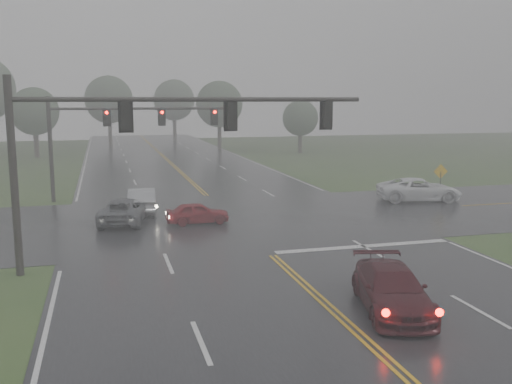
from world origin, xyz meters
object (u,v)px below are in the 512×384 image
object	(u,v)px
signal_gantry_far	(109,127)
sedan_red	(198,224)
pickup_white	(419,201)
signal_gantry_near	(131,134)
sedan_maroon	(391,310)
sedan_silver	(143,213)
car_grey	(124,223)

from	to	relation	value
signal_gantry_far	sedan_red	bearing A→B (deg)	-64.61
pickup_white	signal_gantry_near	world-z (taller)	signal_gantry_near
sedan_maroon	sedan_red	size ratio (longest dim) A/B	1.41
sedan_red	pickup_white	size ratio (longest dim) A/B	0.62
sedan_silver	sedan_maroon	bearing A→B (deg)	114.37
sedan_maroon	signal_gantry_near	size ratio (longest dim) A/B	0.34
pickup_white	sedan_red	bearing A→B (deg)	114.06
sedan_maroon	pickup_white	world-z (taller)	pickup_white
sedan_maroon	signal_gantry_near	distance (m)	11.75
sedan_silver	signal_gantry_near	size ratio (longest dim) A/B	0.32
signal_gantry_far	car_grey	bearing A→B (deg)	-86.47
sedan_silver	pickup_white	distance (m)	18.09
sedan_silver	car_grey	distance (m)	2.91
sedan_silver	signal_gantry_near	world-z (taller)	signal_gantry_near
sedan_red	signal_gantry_near	distance (m)	9.81
pickup_white	signal_gantry_far	bearing A→B (deg)	85.64
sedan_silver	pickup_white	xyz separation A→B (m)	(18.07, -0.84, 0.00)
sedan_silver	pickup_white	bearing A→B (deg)	-178.06
sedan_maroon	car_grey	bearing A→B (deg)	130.37
sedan_silver	car_grey	world-z (taller)	sedan_silver
sedan_maroon	sedan_silver	size ratio (longest dim) A/B	1.07
car_grey	signal_gantry_far	world-z (taller)	signal_gantry_far
sedan_red	signal_gantry_near	size ratio (longest dim) A/B	0.24
car_grey	signal_gantry_near	distance (m)	10.09
sedan_maroon	sedan_red	xyz separation A→B (m)	(-3.91, 14.45, 0.00)
sedan_maroon	signal_gantry_near	bearing A→B (deg)	151.04
car_grey	signal_gantry_far	xyz separation A→B (m)	(-0.49, 7.92, 4.85)
sedan_maroon	car_grey	world-z (taller)	sedan_maroon
car_grey	signal_gantry_near	size ratio (longest dim) A/B	0.35
pickup_white	signal_gantry_near	xyz separation A→B (m)	(-19.13, -10.39, 5.36)
sedan_red	sedan_silver	bearing A→B (deg)	33.07
signal_gantry_near	signal_gantry_far	bearing A→B (deg)	92.09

